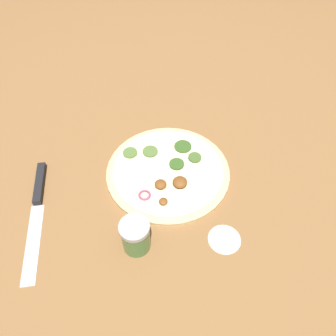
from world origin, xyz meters
name	(u,v)px	position (x,y,z in m)	size (l,w,h in m)	color
ground_plane	(168,173)	(0.00, 0.00, 0.00)	(3.00, 3.00, 0.00)	olive
pizza	(168,171)	(0.00, 0.00, 0.01)	(0.33, 0.33, 0.03)	beige
knife	(38,197)	(0.17, 0.29, 0.01)	(0.28, 0.22, 0.02)	silver
spice_jar	(136,236)	(-0.10, 0.20, 0.04)	(0.07, 0.07, 0.09)	#4C7F42
flour_patch	(224,239)	(-0.23, 0.05, 0.00)	(0.08, 0.08, 0.00)	white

